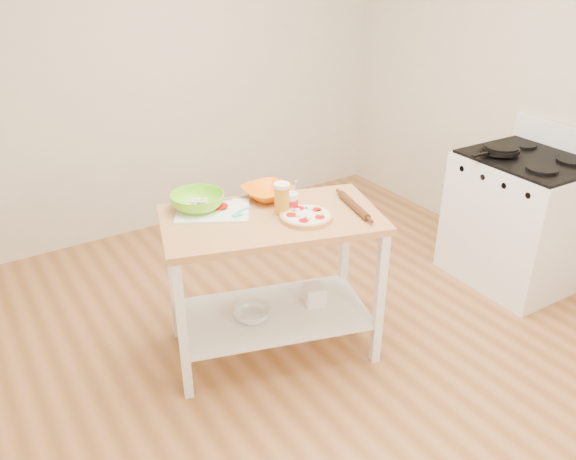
% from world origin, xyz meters
% --- Properties ---
extents(room_shell, '(4.04, 4.54, 2.74)m').
position_xyz_m(room_shell, '(0.00, 0.00, 1.35)').
color(room_shell, '#AA6F3F').
rests_on(room_shell, ground).
extents(prep_island, '(1.34, 0.98, 0.90)m').
position_xyz_m(prep_island, '(-0.29, 0.23, 0.65)').
color(prep_island, tan).
rests_on(prep_island, ground).
extents(gas_stove, '(0.74, 0.86, 1.11)m').
position_xyz_m(gas_stove, '(1.64, -0.01, 0.47)').
color(gas_stove, white).
rests_on(gas_stove, ground).
extents(skillet, '(0.40, 0.25, 0.03)m').
position_xyz_m(skillet, '(1.50, 0.14, 0.98)').
color(skillet, black).
rests_on(skillet, gas_stove).
extents(pizza, '(0.29, 0.29, 0.05)m').
position_xyz_m(pizza, '(-0.15, 0.10, 0.92)').
color(pizza, '#E5A961').
rests_on(pizza, prep_island).
extents(cutting_board, '(0.50, 0.46, 0.04)m').
position_xyz_m(cutting_board, '(-0.54, 0.46, 0.91)').
color(cutting_board, white).
rests_on(cutting_board, prep_island).
extents(spatula, '(0.15, 0.08, 0.01)m').
position_xyz_m(spatula, '(-0.42, 0.34, 0.92)').
color(spatula, '#3CCFB2').
rests_on(spatula, cutting_board).
extents(knife, '(0.27, 0.04, 0.01)m').
position_xyz_m(knife, '(-0.55, 0.54, 0.92)').
color(knife, silver).
rests_on(knife, cutting_board).
extents(orange_bowl, '(0.30, 0.30, 0.07)m').
position_xyz_m(orange_bowl, '(-0.18, 0.46, 0.93)').
color(orange_bowl, orange).
rests_on(orange_bowl, prep_island).
extents(green_bowl, '(0.33, 0.33, 0.09)m').
position_xyz_m(green_bowl, '(-0.59, 0.53, 0.95)').
color(green_bowl, '#78E21F').
rests_on(green_bowl, prep_island).
extents(beer_pint, '(0.09, 0.09, 0.18)m').
position_xyz_m(beer_pint, '(-0.22, 0.23, 0.99)').
color(beer_pint, '#C0861B').
rests_on(beer_pint, prep_island).
extents(yogurt_tub, '(0.08, 0.08, 0.18)m').
position_xyz_m(yogurt_tub, '(-0.16, 0.24, 0.95)').
color(yogurt_tub, white).
rests_on(yogurt_tub, prep_island).
extents(rolling_pin, '(0.12, 0.35, 0.04)m').
position_xyz_m(rolling_pin, '(0.15, 0.06, 0.92)').
color(rolling_pin, '#4F2D12').
rests_on(rolling_pin, prep_island).
extents(shelf_glass_bowl, '(0.27, 0.27, 0.07)m').
position_xyz_m(shelf_glass_bowl, '(-0.43, 0.24, 0.29)').
color(shelf_glass_bowl, silver).
rests_on(shelf_glass_bowl, prep_island).
extents(shelf_bin, '(0.15, 0.15, 0.12)m').
position_xyz_m(shelf_bin, '(-0.02, 0.18, 0.32)').
color(shelf_bin, white).
rests_on(shelf_bin, prep_island).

